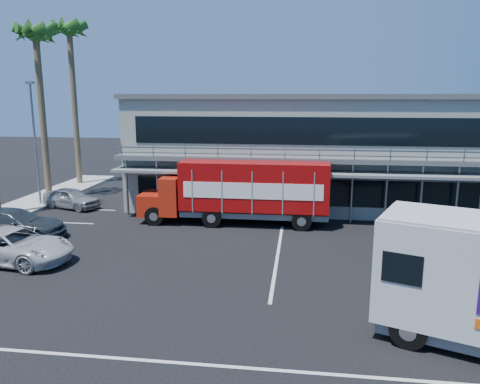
# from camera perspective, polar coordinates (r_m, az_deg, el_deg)

# --- Properties ---
(ground) EXTENTS (120.00, 120.00, 0.00)m
(ground) POSITION_cam_1_polar(r_m,az_deg,el_deg) (19.00, -2.06, -10.65)
(ground) COLOR black
(ground) RESTS_ON ground
(building) EXTENTS (22.40, 12.00, 7.30)m
(building) POSITION_cam_1_polar(r_m,az_deg,el_deg) (32.45, 7.59, 5.30)
(building) COLOR gray
(building) RESTS_ON ground
(palm_e) EXTENTS (2.80, 2.80, 12.25)m
(palm_e) POSITION_cam_1_polar(r_m,az_deg,el_deg) (35.25, -23.57, 16.23)
(palm_e) COLOR brown
(palm_e) RESTS_ON ground
(palm_f) EXTENTS (2.80, 2.80, 13.25)m
(palm_f) POSITION_cam_1_polar(r_m,az_deg,el_deg) (40.34, -20.03, 17.08)
(palm_f) COLOR brown
(palm_f) RESTS_ON ground
(light_pole_far) EXTENTS (0.50, 0.25, 8.09)m
(light_pole_far) POSITION_cam_1_polar(r_m,az_deg,el_deg) (33.23, -23.74, 6.03)
(light_pole_far) COLOR gray
(light_pole_far) RESTS_ON ground
(red_truck) EXTENTS (10.73, 2.64, 3.61)m
(red_truck) POSITION_cam_1_polar(r_m,az_deg,el_deg) (26.55, 0.20, 0.33)
(red_truck) COLOR #B1200E
(red_truck) RESTS_ON ground
(parked_car_c) EXTENTS (5.62, 3.11, 1.49)m
(parked_car_c) POSITION_cam_1_polar(r_m,az_deg,el_deg) (22.93, -25.96, -5.93)
(parked_car_c) COLOR silver
(parked_car_c) RESTS_ON ground
(parked_car_d) EXTENTS (5.46, 2.59, 1.54)m
(parked_car_d) POSITION_cam_1_polar(r_m,az_deg,el_deg) (26.60, -25.94, -3.54)
(parked_car_d) COLOR #282F36
(parked_car_d) RESTS_ON ground
(parked_car_e) EXTENTS (4.22, 2.70, 1.34)m
(parked_car_e) POSITION_cam_1_polar(r_m,az_deg,el_deg) (32.30, -19.88, -0.70)
(parked_car_e) COLOR gray
(parked_car_e) RESTS_ON ground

